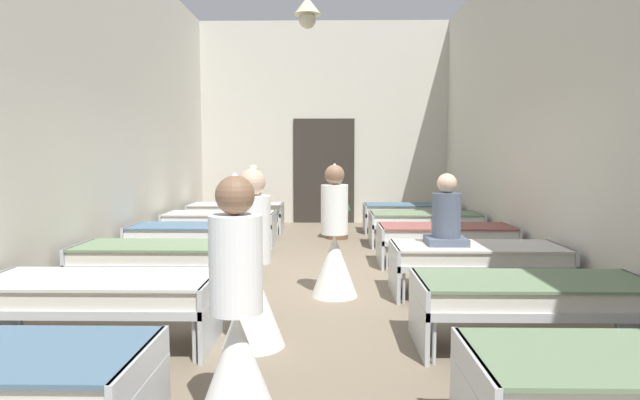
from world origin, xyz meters
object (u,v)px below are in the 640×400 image
object	(u,v)px
bed_left_row_3	(197,234)
nurse_far_aisle	(237,342)
bed_left_row_4	(220,220)
nurse_near_aisle	(334,249)
bed_left_row_1	(99,294)
nurse_mid_aisle	(253,283)
potted_plant	(337,199)
bed_left_row_2	(161,256)
bed_right_row_5	(411,211)
bed_right_row_2	(477,257)
bed_right_row_1	(533,295)
bed_right_row_3	(446,235)
bed_left_row_5	(236,210)
bed_right_row_4	(425,221)
patient_seated_secondary	(253,189)
patient_seated_primary	(446,218)

from	to	relation	value
bed_left_row_3	nurse_far_aisle	distance (m)	4.89
bed_left_row_4	nurse_near_aisle	bearing A→B (deg)	-59.80
bed_left_row_1	nurse_mid_aisle	size ratio (longest dim) A/B	1.28
bed_left_row_4	bed_left_row_1	bearing A→B (deg)	-90.00
bed_left_row_4	potted_plant	distance (m)	2.21
bed_left_row_2	bed_right_row_5	distance (m)	6.11
bed_left_row_1	bed_right_row_2	world-z (taller)	same
bed_left_row_2	potted_plant	distance (m)	4.57
bed_right_row_1	bed_right_row_5	xyz separation A→B (m)	(0.00, 6.62, 0.00)
bed_right_row_5	bed_right_row_3	bearing A→B (deg)	-90.00
bed_right_row_3	bed_left_row_5	distance (m)	4.86
bed_right_row_1	nurse_far_aisle	bearing A→B (deg)	-147.68
bed_left_row_2	nurse_mid_aisle	bearing A→B (deg)	-52.33
bed_left_row_1	bed_left_row_5	size ratio (longest dim) A/B	1.00
bed_right_row_1	bed_right_row_2	size ratio (longest dim) A/B	1.00
bed_right_row_4	patient_seated_secondary	bearing A→B (deg)	152.51
bed_left_row_3	nurse_far_aisle	xyz separation A→B (m)	(1.38, -4.69, 0.09)
bed_left_row_2	nurse_mid_aisle	world-z (taller)	nurse_mid_aisle
bed_left_row_2	bed_right_row_4	distance (m)	4.86
bed_right_row_5	nurse_far_aisle	distance (m)	8.30
bed_left_row_1	bed_left_row_5	bearing A→B (deg)	90.00
bed_left_row_2	bed_right_row_2	distance (m)	3.56
bed_left_row_5	potted_plant	xyz separation A→B (m)	(2.06, -0.89, 0.31)
nurse_mid_aisle	patient_seated_secondary	xyz separation A→B (m)	(-0.92, 6.63, 0.34)
bed_left_row_4	patient_seated_secondary	world-z (taller)	patient_seated_secondary
bed_right_row_5	patient_seated_primary	bearing A→B (deg)	-94.06
potted_plant	bed_right_row_3	bearing A→B (deg)	-58.07
bed_right_row_5	nurse_near_aisle	distance (m)	5.27
bed_right_row_4	nurse_near_aisle	distance (m)	3.73
bed_left_row_2	bed_left_row_3	distance (m)	1.66
bed_right_row_4	patient_seated_primary	bearing A→B (deg)	-96.10
bed_right_row_4	patient_seated_secondary	world-z (taller)	patient_seated_secondary
bed_left_row_2	bed_right_row_5	xyz separation A→B (m)	(3.56, 4.97, 0.00)
patient_seated_primary	bed_left_row_3	bearing A→B (deg)	153.22
bed_left_row_2	bed_left_row_4	size ratio (longest dim) A/B	1.00
bed_right_row_5	nurse_far_aisle	xyz separation A→B (m)	(-2.19, -8.00, 0.09)
bed_right_row_1	bed_left_row_5	xyz separation A→B (m)	(-3.56, 6.62, 0.00)
bed_right_row_5	bed_right_row_1	bearing A→B (deg)	-90.00
bed_right_row_2	bed_right_row_5	world-z (taller)	same
bed_left_row_3	nurse_far_aisle	bearing A→B (deg)	-73.65
bed_left_row_2	bed_right_row_3	bearing A→B (deg)	24.92
bed_left_row_5	bed_right_row_5	bearing A→B (deg)	0.00
bed_left_row_5	patient_seated_primary	size ratio (longest dim) A/B	2.37
bed_right_row_4	bed_left_row_5	size ratio (longest dim) A/B	1.00
bed_right_row_1	bed_left_row_2	bearing A→B (deg)	155.08
bed_left_row_2	nurse_far_aisle	xyz separation A→B (m)	(1.38, -3.04, 0.09)
bed_right_row_1	bed_left_row_3	distance (m)	4.86
bed_left_row_2	nurse_near_aisle	bearing A→B (deg)	-1.53
nurse_far_aisle	bed_left_row_3	bearing A→B (deg)	13.17
bed_right_row_2	bed_right_row_5	xyz separation A→B (m)	(0.00, 4.97, 0.00)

